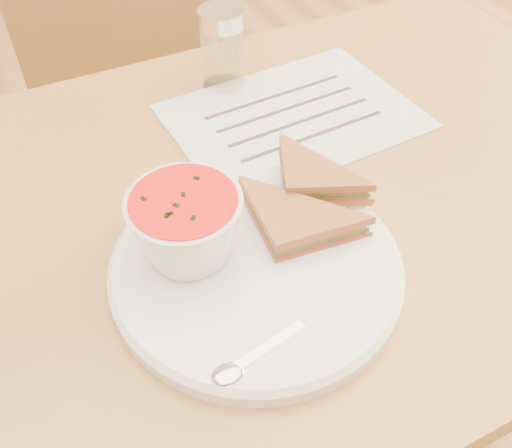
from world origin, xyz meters
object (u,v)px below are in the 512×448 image
dining_table (294,341)px  soup_bowl (187,229)px  chair_far (151,146)px  condiment_shaker (222,49)px  plate (256,267)px

dining_table → soup_bowl: soup_bowl is taller
dining_table → chair_far: chair_far is taller
soup_bowl → dining_table: bearing=20.5°
condiment_shaker → soup_bowl: bearing=-120.0°
condiment_shaker → chair_far: bearing=104.7°
soup_bowl → condiment_shaker: condiment_shaker is taller
chair_far → soup_bowl: 0.65m
soup_bowl → condiment_shaker: bearing=60.0°
soup_bowl → condiment_shaker: size_ratio=0.99×
plate → soup_bowl: soup_bowl is taller
dining_table → soup_bowl: 0.47m
dining_table → chair_far: 0.50m
soup_bowl → plate: bearing=-34.6°
dining_table → soup_bowl: size_ratio=8.76×
chair_far → soup_bowl: (-0.11, -0.55, 0.32)m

